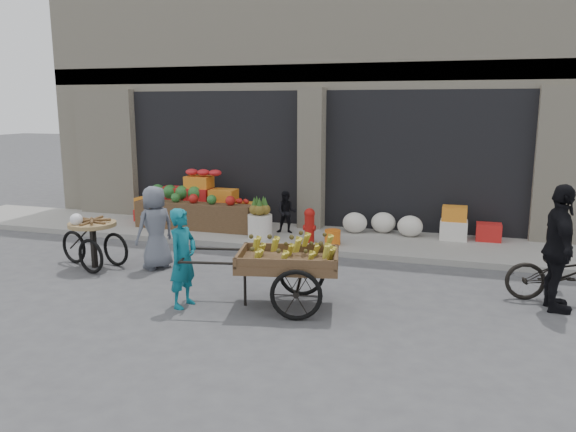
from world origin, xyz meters
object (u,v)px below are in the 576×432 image
(orange_bucket, at_px, (333,237))
(seated_person, at_px, (287,212))
(pineapple_bin, at_px, (260,226))
(cyclist, at_px, (559,248))
(vendor_grey, at_px, (155,228))
(bicycle, at_px, (567,273))
(tricycle_cart, at_px, (93,237))
(vendor_woman, at_px, (183,258))
(banana_cart, at_px, (284,258))
(fire_hydrant, at_px, (309,224))

(orange_bucket, height_order, seated_person, seated_person)
(pineapple_bin, relative_size, cyclist, 0.28)
(vendor_grey, xyz_separation_m, bicycle, (6.75, 0.25, -0.30))
(pineapple_bin, xyz_separation_m, bicycle, (5.60, -2.04, 0.08))
(orange_bucket, bearing_deg, tricycle_cart, -146.96)
(pineapple_bin, bearing_deg, vendor_grey, -116.53)
(vendor_grey, bearing_deg, vendor_woman, 69.36)
(pineapple_bin, bearing_deg, bicycle, -20.04)
(orange_bucket, relative_size, vendor_woman, 0.22)
(orange_bucket, height_order, vendor_woman, vendor_woman)
(orange_bucket, relative_size, banana_cart, 0.12)
(pineapple_bin, height_order, fire_hydrant, fire_hydrant)
(cyclist, bearing_deg, orange_bucket, 53.42)
(pineapple_bin, relative_size, tricycle_cart, 0.36)
(seated_person, height_order, vendor_grey, vendor_grey)
(fire_hydrant, bearing_deg, bicycle, -23.88)
(pineapple_bin, xyz_separation_m, fire_hydrant, (1.10, -0.05, 0.13))
(pineapple_bin, xyz_separation_m, orange_bucket, (1.60, -0.10, -0.10))
(vendor_woman, relative_size, bicycle, 0.85)
(pineapple_bin, distance_m, tricycle_cart, 3.44)
(orange_bucket, relative_size, vendor_grey, 0.21)
(tricycle_cart, height_order, vendor_grey, vendor_grey)
(vendor_woman, bearing_deg, banana_cart, -65.46)
(vendor_grey, relative_size, bicycle, 0.87)
(pineapple_bin, relative_size, vendor_woman, 0.36)
(banana_cart, distance_m, bicycle, 4.20)
(orange_bucket, distance_m, bicycle, 4.45)
(vendor_woman, bearing_deg, tricycle_cart, 71.12)
(banana_cart, xyz_separation_m, bicycle, (3.94, 1.45, -0.29))
(tricycle_cart, relative_size, cyclist, 0.80)
(fire_hydrant, xyz_separation_m, orange_bucket, (0.50, -0.05, -0.23))
(vendor_woman, bearing_deg, vendor_grey, 49.61)
(bicycle, bearing_deg, tricycle_cart, 89.12)
(fire_hydrant, height_order, orange_bucket, fire_hydrant)
(seated_person, xyz_separation_m, bicycle, (5.20, -2.64, -0.13))
(fire_hydrant, relative_size, cyclist, 0.39)
(vendor_woman, bearing_deg, seated_person, 6.66)
(pineapple_bin, distance_m, cyclist, 5.95)
(vendor_woman, xyz_separation_m, cyclist, (5.15, 1.45, 0.19))
(tricycle_cart, xyz_separation_m, vendor_grey, (1.10, 0.31, 0.18))
(vendor_grey, bearing_deg, tricycle_cart, -46.08)
(tricycle_cart, bearing_deg, banana_cart, 0.98)
(bicycle, height_order, cyclist, cyclist)
(banana_cart, relative_size, vendor_grey, 1.73)
(banana_cart, height_order, vendor_woman, vendor_woman)
(pineapple_bin, bearing_deg, fire_hydrant, -2.60)
(fire_hydrant, bearing_deg, seated_person, 137.12)
(seated_person, bearing_deg, fire_hydrant, -52.88)
(pineapple_bin, height_order, vendor_grey, vendor_grey)
(banana_cart, distance_m, vendor_grey, 3.05)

